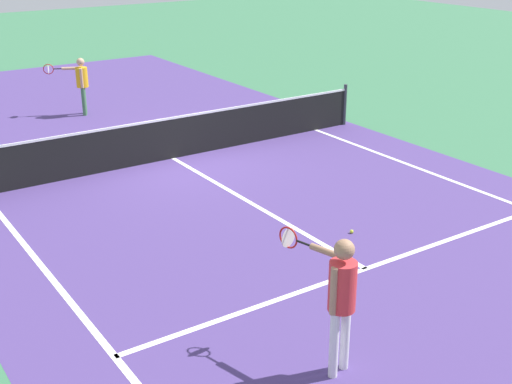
{
  "coord_description": "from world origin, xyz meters",
  "views": [
    {
      "loc": [
        -6.58,
        -13.2,
        4.93
      ],
      "look_at": [
        -1.02,
        -4.89,
        1.0
      ],
      "focal_mm": 47.9,
      "sensor_mm": 36.0,
      "label": 1
    }
  ],
  "objects": [
    {
      "name": "ground_plane",
      "position": [
        0.0,
        0.0,
        0.0
      ],
      "size": [
        60.0,
        60.0,
        0.0
      ],
      "primitive_type": "plane",
      "color": "#38724C"
    },
    {
      "name": "line_sideline_left",
      "position": [
        -4.11,
        -5.95,
        0.0
      ],
      "size": [
        0.1,
        11.89,
        0.01
      ],
      "primitive_type": "cube",
      "color": "white",
      "rests_on": "ground_plane"
    },
    {
      "name": "net",
      "position": [
        0.0,
        0.0,
        0.49
      ],
      "size": [
        10.21,
        0.09,
        1.07
      ],
      "color": "#33383D",
      "rests_on": "ground_plane"
    },
    {
      "name": "tennis_ball_mid_court",
      "position": [
        0.69,
        -5.29,
        0.03
      ],
      "size": [
        0.07,
        0.07,
        0.07
      ],
      "primitive_type": "sphere",
      "color": "#CCE033",
      "rests_on": "ground_plane"
    },
    {
      "name": "line_service_near",
      "position": [
        0.0,
        -6.4,
        0.0
      ],
      "size": [
        8.22,
        0.1,
        0.01
      ],
      "primitive_type": "cube",
      "color": "white",
      "rests_on": "ground_plane"
    },
    {
      "name": "line_center_service",
      "position": [
        0.0,
        -3.2,
        0.0
      ],
      "size": [
        0.1,
        6.4,
        0.01
      ],
      "primitive_type": "cube",
      "color": "white",
      "rests_on": "ground_plane"
    },
    {
      "name": "line_sideline_right",
      "position": [
        4.11,
        -5.95,
        0.0
      ],
      "size": [
        0.1,
        11.89,
        0.01
      ],
      "primitive_type": "cube",
      "color": "white",
      "rests_on": "ground_plane"
    },
    {
      "name": "player_near",
      "position": [
        -2.03,
        -8.12,
        1.08
      ],
      "size": [
        0.41,
        1.24,
        1.73
      ],
      "color": "white",
      "rests_on": "ground_plane"
    },
    {
      "name": "player_far",
      "position": [
        -0.28,
        4.81,
        0.97
      ],
      "size": [
        1.03,
        0.81,
        1.57
      ],
      "color": "#3F7247",
      "rests_on": "ground_plane"
    },
    {
      "name": "court_surface_inbounds",
      "position": [
        0.0,
        0.0,
        0.0
      ],
      "size": [
        10.62,
        24.4,
        0.0
      ],
      "primitive_type": "cube",
      "color": "#4C387A",
      "rests_on": "ground_plane"
    }
  ]
}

